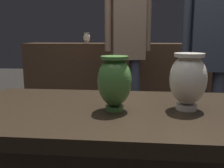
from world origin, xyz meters
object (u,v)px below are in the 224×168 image
Objects in this scene: vase_tall_behind at (188,79)px; visitor_near_right at (212,51)px; shelf_vase_center at (129,37)px; visitor_center_back at (128,42)px; vase_centerpiece at (115,81)px; shelf_vase_left at (87,38)px.

visitor_near_right is (0.40, 1.12, 0.04)m from vase_tall_behind.
shelf_vase_center is 0.08× the size of visitor_center_back.
visitor_near_right is at bearing 131.04° from visitor_center_back.
visitor_near_right is at bearing 59.64° from vase_centerpiece.
vase_tall_behind is 0.13× the size of visitor_near_right.
shelf_vase_center is 0.09× the size of visitor_near_right.
vase_centerpiece is at bearing -89.43° from shelf_vase_center.
vase_tall_behind is at bearing 75.87° from visitor_near_right.
shelf_vase_left is at bearing 103.94° from vase_centerpiece.
visitor_near_right is at bearing -40.06° from shelf_vase_left.
vase_tall_behind is 1.71× the size of shelf_vase_left.
shelf_vase_left is (-0.52, -0.05, -0.01)m from shelf_vase_center.
visitor_center_back is at bearing 90.37° from vase_centerpiece.
shelf_vase_center is at bearing -103.97° from visitor_center_back.
vase_tall_behind is 0.13× the size of visitor_center_back.
shelf_vase_left is 1.60m from visitor_near_right.
vase_centerpiece is 2.24m from shelf_vase_center.
visitor_center_back is at bearing -46.68° from shelf_vase_left.
vase_tall_behind is 1.19m from visitor_near_right.
shelf_vase_left is (-0.82, 2.15, 0.14)m from vase_tall_behind.
vase_tall_behind reaches higher than vase_centerpiece.
shelf_vase_left is at bearing 110.93° from vase_tall_behind.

